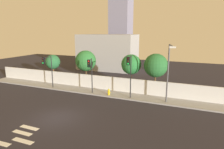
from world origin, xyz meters
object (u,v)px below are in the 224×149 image
Objects in this scene: roadside_tree_leftmost at (53,62)px; roadside_tree_rightmost at (156,66)px; traffic_light_right at (47,65)px; street_lamp_curbside at (169,68)px; roadside_tree_midleft at (86,61)px; roadside_tree_midright at (131,65)px; traffic_light_center at (129,68)px; fire_hydrant at (109,92)px; traffic_light_left at (90,69)px.

roadside_tree_rightmost is at bearing 0.00° from roadside_tree_leftmost.
street_lamp_curbside is (15.47, 0.61, 0.61)m from traffic_light_right.
roadside_tree_midright is (6.84, -0.00, -0.09)m from roadside_tree_midleft.
fire_hydrant is (-2.79, 0.66, -3.22)m from traffic_light_center.
traffic_light_center is 4.15m from roadside_tree_midright.
fire_hydrant is 0.16× the size of roadside_tree_midright.
roadside_tree_midleft is at bearing 0.00° from roadside_tree_leftmost.
traffic_light_right is at bearing -175.15° from fire_hydrant.
traffic_light_left is 0.86× the size of roadside_tree_midleft.
roadside_tree_midleft reaches higher than roadside_tree_midright.
traffic_light_left reaches higher than traffic_light_right.
traffic_light_right is 15.49m from street_lamp_curbside.
traffic_light_center is 0.98× the size of roadside_tree_rightmost.
roadside_tree_midleft is (-5.09, 3.35, 3.05)m from fire_hydrant.
street_lamp_curbside reaches higher than roadside_tree_midright.
roadside_tree_midleft is at bearing 126.44° from traffic_light_left.
roadside_tree_midleft is at bearing 163.84° from street_lamp_curbside.
roadside_tree_leftmost is at bearing 180.00° from roadside_tree_midright.
traffic_light_right is at bearing -163.22° from roadside_tree_rightmost.
roadside_tree_midright reaches higher than fire_hydrant.
traffic_light_left is 1.04× the size of roadside_tree_leftmost.
traffic_light_right is 0.86× the size of roadside_tree_rightmost.
roadside_tree_rightmost reaches higher than fire_hydrant.
traffic_light_left is 9.10m from street_lamp_curbside.
fire_hydrant is 0.18× the size of roadside_tree_leftmost.
traffic_light_right is (-6.40, -0.13, -0.00)m from traffic_light_left.
traffic_light_left is at bearing -164.64° from fire_hydrant.
roadside_tree_midright is at bearing -0.00° from roadside_tree_leftmost.
traffic_light_center reaches higher than fire_hydrant.
traffic_light_center reaches higher than roadside_tree_midright.
traffic_light_right is at bearing -59.17° from roadside_tree_leftmost.
traffic_light_left is 9.68m from roadside_tree_leftmost.
traffic_light_center reaches higher than traffic_light_right.
fire_hydrant is at bearing -33.36° from roadside_tree_midleft.
roadside_tree_midright is 0.95× the size of roadside_tree_rightmost.
traffic_light_right is 0.86× the size of roadside_tree_midleft.
roadside_tree_rightmost is at bearing 34.08° from fire_hydrant.
traffic_light_left reaches higher than roadside_tree_leftmost.
roadside_tree_rightmost is (-1.94, 3.47, -0.37)m from street_lamp_curbside.
street_lamp_curbside reaches higher than traffic_light_left.
traffic_light_center is 0.98× the size of roadside_tree_midleft.
fire_hydrant is at bearing -16.94° from roadside_tree_leftmost.
traffic_light_center is at bearing -13.39° from fire_hydrant.
roadside_tree_midleft is (-7.88, 4.01, -0.17)m from traffic_light_center.
roadside_tree_rightmost is at bearing 16.78° from traffic_light_right.
traffic_light_center reaches higher than roadside_tree_midleft.
roadside_tree_midright is at bearing 62.39° from fire_hydrant.
traffic_light_right is 5.73× the size of fire_hydrant.
roadside_tree_midleft is at bearing 180.00° from roadside_tree_midright.
roadside_tree_rightmost reaches higher than roadside_tree_midright.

